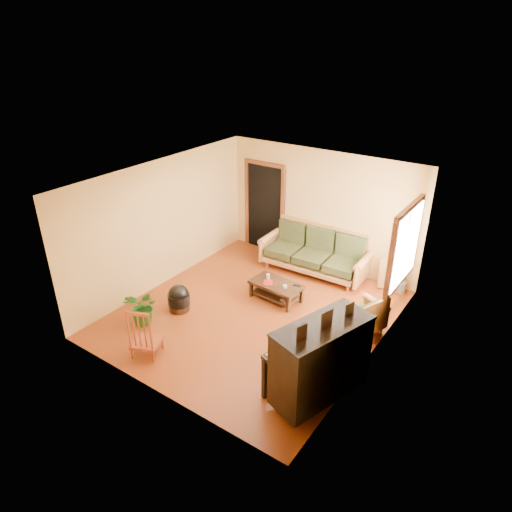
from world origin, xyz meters
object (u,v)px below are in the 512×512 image
Objects in this scene: piano at (321,362)px; ceramic_crock at (401,287)px; coffee_table at (276,291)px; armchair at (361,313)px; sofa at (314,252)px; red_chair at (145,330)px; potted_plant at (143,308)px; footstool at (179,301)px.

ceramic_crock is (-0.00, 3.59, -0.53)m from piano.
armchair is at bearing -1.07° from coffee_table.
red_chair is (-0.89, -4.03, -0.04)m from sofa.
piano reaches higher than potted_plant.
sofa is 1.45m from coffee_table.
ceramic_crock is (1.93, 1.69, -0.07)m from coffee_table.
red_chair is at bearing -39.80° from potted_plant.
sofa is 10.38× the size of ceramic_crock.
coffee_table is 2.44× the size of footstool.
coffee_table is at bearing 45.94° from footstool.
sofa is at bearing 55.16° from red_chair.
ceramic_crock is (0.16, 1.73, -0.27)m from armchair.
armchair is 0.84× the size of red_chair.
footstool is (-1.37, -2.77, -0.30)m from sofa.
coffee_table is 1.32× the size of armchair.
coffee_table is 2.76m from red_chair.
piano is (1.94, -1.90, 0.45)m from coffee_table.
armchair is (1.72, -1.44, -0.11)m from sofa.
sofa is 1.61× the size of piano.
ceramic_crock is at bearing 106.48° from armchair.
red_chair is at bearing -147.98° from piano.
armchair is 1.89m from piano.
footstool is at bearing -171.87° from piano.
armchair is 1.76m from ceramic_crock.
footstool is 0.45× the size of red_chair.
piano is at bearing 2.54° from potted_plant.
ceramic_crock is at bearing 34.91° from red_chair.
piano is 1.57× the size of red_chair.
piano is 2.13× the size of potted_plant.
red_chair is at bearing -104.51° from sofa.
sofa is at bearing 137.19° from piano.
piano is at bearing -89.96° from ceramic_crock.
potted_plant is at bearing -126.46° from coffee_table.
armchair reaches higher than ceramic_crock.
coffee_table is at bearing 53.54° from potted_plant.
coffee_table reaches higher than ceramic_crock.
potted_plant is (-1.52, -2.05, 0.15)m from coffee_table.
coffee_table is 4.52× the size of ceramic_crock.
red_chair is (-0.84, -2.61, 0.28)m from coffee_table.
potted_plant is (-3.29, -2.02, -0.05)m from armchair.
potted_plant is (-3.45, -3.75, 0.23)m from ceramic_crock.
potted_plant is (-1.57, -3.46, -0.16)m from sofa.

